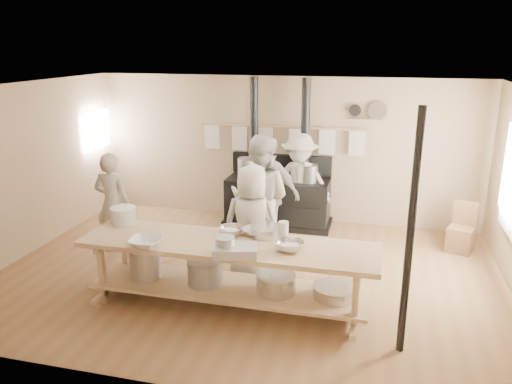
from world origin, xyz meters
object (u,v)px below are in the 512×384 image
Objects in this scene: cook_right at (269,193)px; cook_by_window at (299,183)px; prep_table at (227,267)px; roasting_pan at (235,251)px; stove at (278,197)px; cook_center at (252,225)px; cook_far_left at (113,203)px; chair at (461,237)px; cook_left at (260,199)px.

cook_by_window is at bearing -97.05° from cook_right.
roasting_pan is at bearing -58.43° from prep_table.
stove reaches higher than cook_by_window.
cook_right is (-0.05, 1.30, 0.06)m from cook_center.
cook_far_left is 0.93× the size of cook_by_window.
prep_table is at bearing -97.19° from cook_by_window.
cook_by_window is at bearing -149.16° from cook_far_left.
stove is at bearing -86.63° from cook_center.
cook_center is 1.07m from roasting_pan.
stove is 1.58× the size of cook_center.
stove is 2.87m from cook_far_left.
cook_right is (0.07, 2.02, 0.36)m from prep_table.
prep_table is 4.57× the size of chair.
cook_center is at bearing -128.90° from chair.
cook_center reaches higher than cook_far_left.
cook_center is 1.30m from cook_right.
roasting_pan is (0.20, -0.33, 0.38)m from prep_table.
cook_far_left is 0.96× the size of cook_center.
cook_center is at bearing -96.81° from cook_by_window.
cook_right is (0.06, -0.99, 0.36)m from stove.
cook_center is (2.33, -0.47, 0.03)m from cook_far_left.
cook_right is 3.08m from chair.
stove reaches higher than cook_left.
cook_far_left is (-2.21, 1.20, 0.27)m from prep_table.
cook_far_left is (-2.21, -1.82, 0.27)m from stove.
cook_far_left is 2.86m from roasting_pan.
cook_right reaches higher than roasting_pan.
cook_right is (2.27, 0.83, 0.09)m from cook_far_left.
prep_table is 2.06m from cook_right.
cook_right is at bearing -86.35° from stove.
cook_center is (0.07, -0.71, -0.14)m from cook_left.
prep_table is (-0.00, -3.02, -0.00)m from stove.
cook_by_window is 3.19m from roasting_pan.
roasting_pan is at bearing 108.76° from cook_right.
cook_by_window is at bearing 86.33° from roasting_pan.
cook_left is 0.73m from cook_center.
stove is at bearing -169.72° from chair.
cook_far_left is at bearing 14.42° from cook_left.
prep_table is at bearing -90.04° from stove.
cook_left is (0.05, 1.44, 0.44)m from prep_table.
prep_table is at bearing 150.07° from cook_far_left.
roasting_pan is (2.41, -1.53, 0.11)m from cook_far_left.
prep_table is 3.96m from chair.
stove is 1.06m from cook_right.
stove reaches higher than chair.
cook_left reaches higher than chair.
stove is 3.30× the size of chair.
cook_left is at bearing -175.29° from cook_far_left.
stove is at bearing 158.44° from cook_by_window.
cook_left is at bearing -88.21° from stove.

